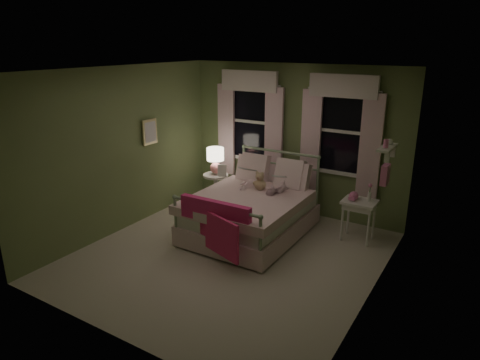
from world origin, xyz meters
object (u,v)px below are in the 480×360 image
Objects in this scene: teddy_bear at (260,182)px; child_left at (250,168)px; child_right at (280,175)px; table_lamp at (215,158)px; nightstand_right at (359,207)px; nightstand_left at (216,186)px; bed at (252,211)px.

child_left is at bearing 150.50° from teddy_bear.
child_left is 1.07× the size of child_right.
table_lamp is 2.65m from nightstand_right.
nightstand_left is 0.54m from table_lamp.
nightstand_right is at bearing 14.51° from teddy_bear.
table_lamp is (-1.11, 0.35, 0.16)m from teddy_bear.
nightstand_left is 1.37× the size of table_lamp.
table_lamp is 0.74× the size of nightstand_right.
child_right is at bearing -7.93° from table_lamp.
child_right is (0.56, 0.00, -0.02)m from child_left.
bed reaches higher than teddy_bear.
child_left is (-0.28, 0.42, 0.56)m from bed.
child_left is 1.00m from nightstand_left.
child_left reaches higher than nightstand_right.
child_right is 1.49m from nightstand_left.
bed reaches higher than nightstand_left.
table_lamp is at bearing 150.98° from bed.
child_right is at bearing 172.64° from child_left.
table_lamp is at bearing 162.39° from teddy_bear.
nightstand_left is (-1.11, 0.35, -0.37)m from teddy_bear.
teddy_bear is 1.17m from table_lamp.
child_right is 1.40m from table_lamp.
child_left reaches higher than table_lamp.
child_left is 0.85m from table_lamp.
teddy_bear is 1.58m from nightstand_right.
teddy_bear is at bearing 143.14° from child_left.
nightstand_right is (2.62, 0.04, -0.40)m from table_lamp.
bed is 0.49m from teddy_bear.
child_left is at bearing -172.60° from nightstand_right.
bed is at bearing -29.02° from nightstand_left.
nightstand_left is at bearing -0.38° from child_right.
nightstand_right is at bearing 0.86° from nightstand_left.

